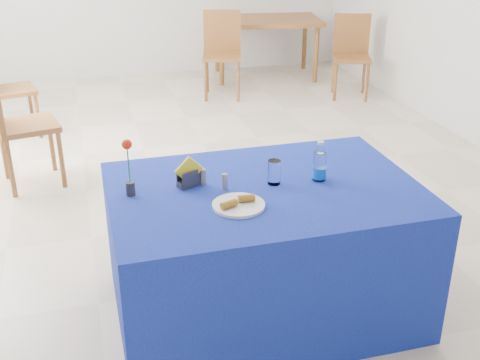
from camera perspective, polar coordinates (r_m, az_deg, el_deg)
The scene contains 15 objects.
floor at distance 5.09m, azimuth -1.80°, elevation 0.45°, with size 7.00×7.00×0.00m, color beige.
plate at distance 2.90m, azimuth -0.14°, elevation -2.41°, with size 0.26×0.26×0.01m, color silver.
drinking_glass at distance 3.12m, azimuth 3.26°, elevation 0.75°, with size 0.07×0.07×0.13m, color white.
salt_shaker at distance 3.12m, azimuth -3.49°, elevation 0.30°, with size 0.03×0.03×0.09m, color slate.
pepper_shaker at distance 3.07m, azimuth -1.46°, elevation -0.14°, with size 0.03×0.03×0.09m, color slate.
blue_table at distance 3.29m, azimuth 2.24°, elevation -6.63°, with size 1.60×1.10×0.76m.
water_bottle at distance 3.19m, azimuth 7.53°, elevation 1.22°, with size 0.07×0.07×0.21m.
napkin_holder at distance 3.11m, azimuth -4.85°, elevation 0.27°, with size 0.15×0.10×0.16m.
rose_vase at distance 3.01m, azimuth -10.50°, elevation 1.10°, with size 0.05×0.05×0.30m.
oak_table at distance 7.96m, azimuth 2.42°, elevation 14.49°, with size 1.50×1.09×0.76m.
chair_bg_left at distance 7.18m, azimuth -1.71°, elevation 12.44°, with size 0.54×0.54×0.98m.
chair_bg_right at distance 7.28m, azimuth 10.51°, elevation 12.05°, with size 0.54×0.54×0.94m.
chair_win_a at distance 5.02m, azimuth -20.67°, elevation 5.59°, with size 0.53×0.53×1.01m.
chair_win_b at distance 6.21m, azimuth -21.69°, elevation 8.48°, with size 0.50×0.50×0.93m.
banana_pieces at distance 2.89m, azimuth -0.20°, elevation -2.02°, with size 0.19×0.09×0.04m.
Camera 1 is at (-1.08, -4.51, 2.09)m, focal length 45.00 mm.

